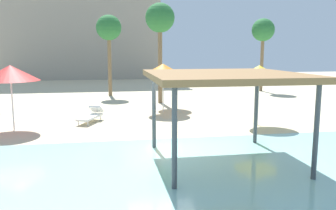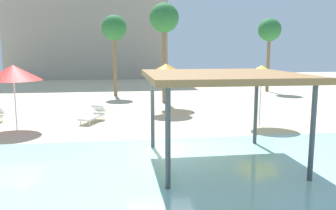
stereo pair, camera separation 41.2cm
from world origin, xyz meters
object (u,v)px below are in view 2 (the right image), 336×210
(lounge_chair_1, at_px, (94,115))
(beach_umbrella_yellow_1, at_px, (261,72))
(beach_umbrella_orange_3, at_px, (166,69))
(palm_tree_2, at_px, (164,20))
(beach_umbrella_red_2, at_px, (13,73))
(palm_tree_0, at_px, (114,30))
(palm_tree_1, at_px, (270,31))
(shade_pavilion, at_px, (222,78))

(lounge_chair_1, bearing_deg, beach_umbrella_yellow_1, 97.88)
(beach_umbrella_orange_3, height_order, palm_tree_2, palm_tree_2)
(palm_tree_2, bearing_deg, beach_umbrella_red_2, -137.62)
(lounge_chair_1, bearing_deg, beach_umbrella_orange_3, 138.77)
(palm_tree_2, bearing_deg, beach_umbrella_yellow_1, -65.86)
(beach_umbrella_red_2, height_order, lounge_chair_1, beach_umbrella_red_2)
(palm_tree_0, bearing_deg, lounge_chair_1, -95.90)
(lounge_chair_1, relative_size, palm_tree_0, 0.32)
(beach_umbrella_red_2, relative_size, lounge_chair_1, 1.44)
(beach_umbrella_orange_3, relative_size, palm_tree_1, 0.45)
(shade_pavilion, distance_m, beach_umbrella_yellow_1, 6.03)
(beach_umbrella_red_2, distance_m, lounge_chair_1, 4.14)
(shade_pavilion, height_order, beach_umbrella_yellow_1, shade_pavilion)
(beach_umbrella_yellow_1, relative_size, palm_tree_2, 0.43)
(shade_pavilion, height_order, lounge_chair_1, shade_pavilion)
(shade_pavilion, bearing_deg, palm_tree_2, 90.30)
(shade_pavilion, relative_size, beach_umbrella_orange_3, 1.65)
(palm_tree_2, bearing_deg, shade_pavilion, -89.70)
(shade_pavilion, distance_m, lounge_chair_1, 8.61)
(palm_tree_2, bearing_deg, palm_tree_0, 127.22)
(beach_umbrella_yellow_1, height_order, palm_tree_0, palm_tree_0)
(palm_tree_0, bearing_deg, shade_pavilion, -78.96)
(beach_umbrella_yellow_1, distance_m, lounge_chair_1, 8.29)
(beach_umbrella_orange_3, bearing_deg, beach_umbrella_yellow_1, -45.68)
(beach_umbrella_yellow_1, relative_size, palm_tree_1, 0.46)
(beach_umbrella_red_2, height_order, palm_tree_1, palm_tree_1)
(palm_tree_2, bearing_deg, lounge_chair_1, -127.21)
(shade_pavilion, height_order, palm_tree_1, palm_tree_1)
(lounge_chair_1, bearing_deg, palm_tree_2, 165.75)
(beach_umbrella_yellow_1, xyz_separation_m, lounge_chair_1, (-7.72, 2.08, -2.18))
(beach_umbrella_yellow_1, relative_size, beach_umbrella_red_2, 0.98)
(palm_tree_1, bearing_deg, beach_umbrella_yellow_1, -115.19)
(beach_umbrella_yellow_1, relative_size, palm_tree_0, 0.46)
(beach_umbrella_orange_3, bearing_deg, palm_tree_2, 83.86)
(palm_tree_0, relative_size, palm_tree_1, 1.00)
(lounge_chair_1, distance_m, palm_tree_2, 8.68)
(beach_umbrella_yellow_1, xyz_separation_m, beach_umbrella_orange_3, (-3.86, 3.95, -0.07))
(beach_umbrella_red_2, bearing_deg, palm_tree_2, 42.38)
(beach_umbrella_orange_3, distance_m, palm_tree_2, 4.78)
(shade_pavilion, height_order, palm_tree_0, palm_tree_0)
(beach_umbrella_red_2, xyz_separation_m, palm_tree_0, (4.30, 11.16, 2.50))
(beach_umbrella_orange_3, xyz_separation_m, lounge_chair_1, (-3.86, -1.87, -2.11))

